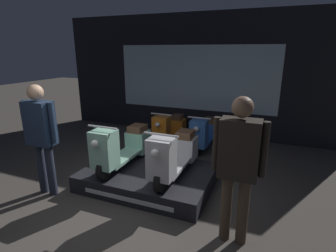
# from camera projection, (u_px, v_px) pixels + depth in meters

# --- Properties ---
(ground_plane) EXTENTS (30.00, 30.00, 0.00)m
(ground_plane) POSITION_uv_depth(u_px,v_px,m) (108.00, 216.00, 3.72)
(ground_plane) COLOR #423D38
(shop_wall_back) EXTENTS (7.79, 0.09, 3.20)m
(shop_wall_back) POSITION_uv_depth(u_px,v_px,m) (195.00, 76.00, 6.99)
(shop_wall_back) COLOR black
(shop_wall_back) RESTS_ON ground_plane
(display_platform) EXTENTS (2.15, 1.49, 0.29)m
(display_platform) POSITION_uv_depth(u_px,v_px,m) (149.00, 177.00, 4.56)
(display_platform) COLOR black
(display_platform) RESTS_ON ground_plane
(scooter_display_left) EXTENTS (0.52, 1.57, 0.88)m
(scooter_display_left) POSITION_uv_depth(u_px,v_px,m) (123.00, 146.00, 4.59)
(scooter_display_left) COLOR black
(scooter_display_left) RESTS_ON display_platform
(scooter_display_right) EXTENTS (0.52, 1.57, 0.88)m
(scooter_display_right) POSITION_uv_depth(u_px,v_px,m) (175.00, 154.00, 4.24)
(scooter_display_right) COLOR black
(scooter_display_right) RESTS_ON display_platform
(scooter_backrow_0) EXTENTS (0.52, 1.57, 0.88)m
(scooter_backrow_0) POSITION_uv_depth(u_px,v_px,m) (170.00, 129.00, 6.60)
(scooter_backrow_0) COLOR black
(scooter_backrow_0) RESTS_ON ground_plane
(scooter_backrow_1) EXTENTS (0.52, 1.57, 0.88)m
(scooter_backrow_1) POSITION_uv_depth(u_px,v_px,m) (205.00, 133.00, 6.28)
(scooter_backrow_1) COLOR black
(scooter_backrow_1) RESTS_ON ground_plane
(person_left_browsing) EXTENTS (0.60, 0.25, 1.79)m
(person_left_browsing) POSITION_uv_depth(u_px,v_px,m) (41.00, 131.00, 4.03)
(person_left_browsing) COLOR #232838
(person_left_browsing) RESTS_ON ground_plane
(person_right_browsing) EXTENTS (0.60, 0.25, 1.80)m
(person_right_browsing) POSITION_uv_depth(u_px,v_px,m) (238.00, 160.00, 2.96)
(person_right_browsing) COLOR #473828
(person_right_browsing) RESTS_ON ground_plane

